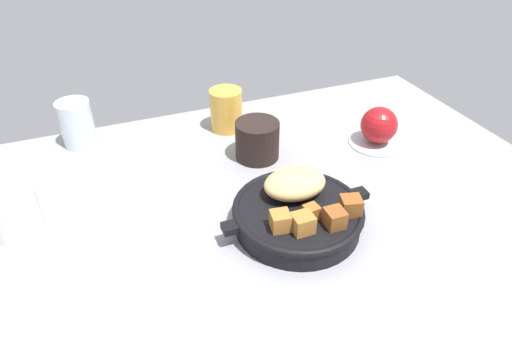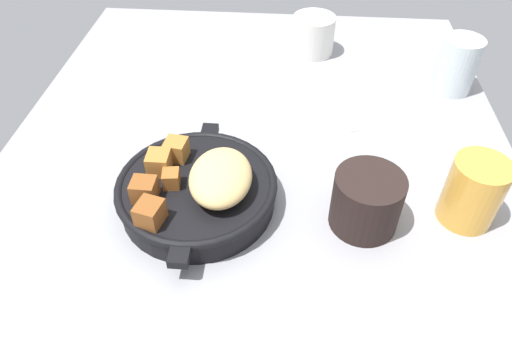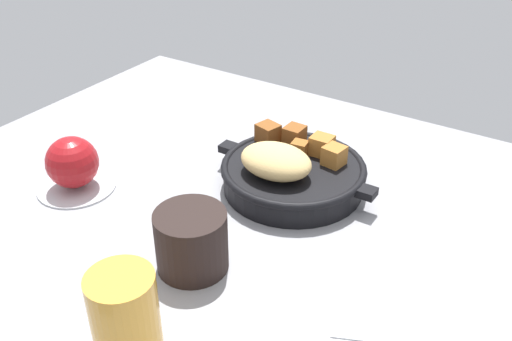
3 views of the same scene
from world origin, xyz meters
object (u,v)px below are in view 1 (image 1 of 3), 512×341
(cast_iron_skillet, at_px, (298,210))
(water_glass_tall, at_px, (77,123))
(red_apple, at_px, (379,125))
(ceramic_mug_white, at_px, (12,213))
(juice_glass_amber, at_px, (226,110))
(butter_knife, at_px, (123,194))
(coffee_mug_dark, at_px, (257,140))

(cast_iron_skillet, bearing_deg, water_glass_tall, 128.21)
(cast_iron_skillet, bearing_deg, red_apple, 32.48)
(ceramic_mug_white, bearing_deg, juice_glass_amber, 24.88)
(juice_glass_amber, xyz_separation_m, ceramic_mug_white, (-0.43, -0.20, -0.01))
(cast_iron_skillet, height_order, red_apple, same)
(juice_glass_amber, bearing_deg, ceramic_mug_white, -155.12)
(water_glass_tall, relative_size, ceramic_mug_white, 1.19)
(butter_knife, xyz_separation_m, juice_glass_amber, (0.26, 0.17, 0.04))
(red_apple, xyz_separation_m, juice_glass_amber, (-0.28, 0.18, 0.00))
(cast_iron_skillet, relative_size, red_apple, 3.35)
(water_glass_tall, distance_m, ceramic_mug_white, 0.28)
(cast_iron_skillet, xyz_separation_m, red_apple, (0.27, 0.17, 0.01))
(butter_knife, distance_m, coffee_mug_dark, 0.28)
(cast_iron_skillet, bearing_deg, juice_glass_amber, 90.95)
(coffee_mug_dark, xyz_separation_m, water_glass_tall, (-0.33, 0.19, 0.01))
(coffee_mug_dark, bearing_deg, red_apple, -10.00)
(butter_knife, relative_size, water_glass_tall, 1.83)
(cast_iron_skillet, height_order, water_glass_tall, water_glass_tall)
(coffee_mug_dark, bearing_deg, ceramic_mug_white, -172.00)
(cast_iron_skillet, distance_m, water_glass_tall, 0.52)
(cast_iron_skillet, xyz_separation_m, ceramic_mug_white, (-0.43, 0.16, 0.01))
(butter_knife, xyz_separation_m, water_glass_tall, (-0.06, 0.22, 0.05))
(coffee_mug_dark, height_order, water_glass_tall, water_glass_tall)
(butter_knife, bearing_deg, water_glass_tall, 81.15)
(butter_knife, relative_size, coffee_mug_dark, 2.04)
(coffee_mug_dark, bearing_deg, cast_iron_skillet, -93.85)
(red_apple, relative_size, butter_knife, 0.43)
(ceramic_mug_white, bearing_deg, butter_knife, 10.35)
(cast_iron_skillet, height_order, juice_glass_amber, juice_glass_amber)
(ceramic_mug_white, bearing_deg, red_apple, 1.43)
(coffee_mug_dark, relative_size, ceramic_mug_white, 1.07)
(coffee_mug_dark, bearing_deg, butter_knife, -173.50)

